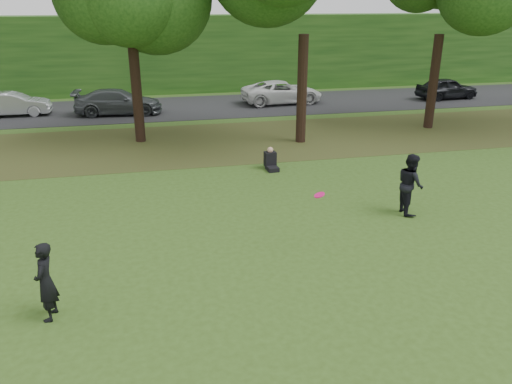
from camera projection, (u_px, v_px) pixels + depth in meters
ground at (289, 306)px, 10.38m from camera, size 120.00×120.00×0.00m
leaf_litter at (210, 142)px, 22.23m from camera, size 60.00×7.00×0.01m
street at (192, 107)px, 29.52m from camera, size 70.00×7.00×0.02m
far_hedge at (182, 54)px, 34.09m from camera, size 70.00×3.00×5.00m
player_left at (46, 282)px, 9.71m from camera, size 0.47×0.65×1.65m
player_right at (410, 184)px, 14.62m from camera, size 0.77×0.95×1.82m
parked_cars at (163, 99)px, 28.16m from camera, size 36.34×4.18×1.52m
frisbee at (319, 195)px, 12.25m from camera, size 0.36×0.38×0.15m
seated_person at (271, 161)px, 18.68m from camera, size 0.45×0.75×0.83m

